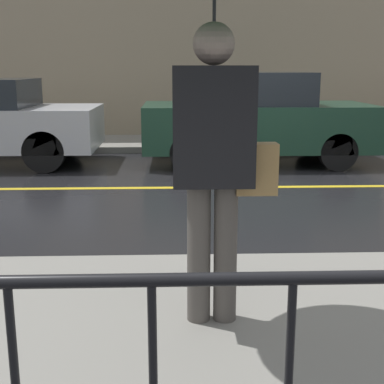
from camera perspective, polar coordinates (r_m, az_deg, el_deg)
ground_plane at (r=7.57m, az=5.86°, el=0.50°), size 80.00×80.00×0.00m
sidewalk_near at (r=3.23m, az=17.68°, el=-16.88°), size 28.00×3.19×0.13m
sidewalk_far at (r=11.58m, az=3.13°, el=5.25°), size 28.00×2.00×0.13m
lane_marking at (r=7.57m, az=5.86°, el=0.53°), size 25.20×0.12×0.01m
pedestrian at (r=3.07m, az=2.47°, el=18.10°), size 1.18×1.18×2.21m
car_dark_green at (r=9.49m, az=6.69°, el=7.85°), size 3.93×1.83×1.57m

